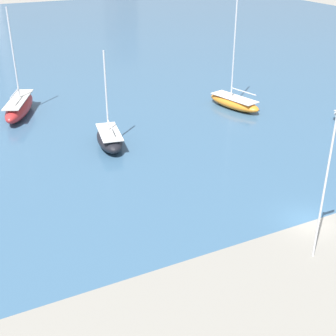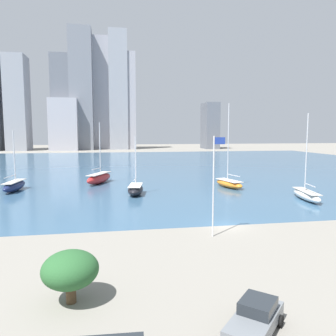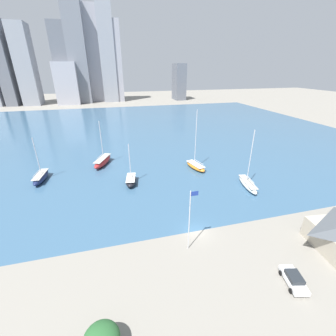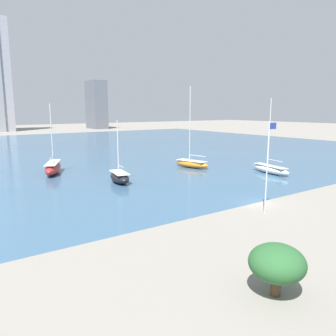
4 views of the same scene
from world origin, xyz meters
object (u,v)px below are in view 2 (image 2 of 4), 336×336
sailboat_white (306,194)px  sailboat_red (99,178)px  sailboat_orange (229,183)px  sailboat_black (136,189)px  parked_pickup_gray (255,318)px  flag_pole (214,182)px  sailboat_navy (14,186)px

sailboat_white → sailboat_red: bearing=155.6°
sailboat_orange → sailboat_black: size_ratio=1.62×
sailboat_white → parked_pickup_gray: size_ratio=2.91×
sailboat_orange → sailboat_white: sailboat_orange is taller
sailboat_red → sailboat_black: bearing=-40.1°
flag_pole → sailboat_orange: bearing=66.8°
sailboat_orange → sailboat_navy: (-40.12, 2.93, 0.10)m
flag_pole → parked_pickup_gray: bearing=-99.6°
sailboat_white → sailboat_black: sailboat_white is taller
sailboat_navy → parked_pickup_gray: bearing=-55.6°
sailboat_red → sailboat_white: (33.25, -22.54, -0.29)m
flag_pole → sailboat_orange: size_ratio=0.64×
sailboat_navy → sailboat_black: sailboat_navy is taller
sailboat_red → sailboat_black: sailboat_red is taller
sailboat_white → sailboat_orange: bearing=131.4°
parked_pickup_gray → sailboat_navy: bearing=160.4°
flag_pole → sailboat_red: size_ratio=0.82×
flag_pole → sailboat_red: (-13.02, 37.79, -4.54)m
sailboat_red → sailboat_navy: sailboat_red is taller
flag_pole → sailboat_red: sailboat_red is taller
sailboat_navy → sailboat_black: bearing=-12.4°
sailboat_white → parked_pickup_gray: 38.89m
sailboat_red → sailboat_black: 15.36m
sailboat_orange → sailboat_navy: sailboat_orange is taller
sailboat_black → sailboat_navy: bearing=171.5°
sailboat_orange → sailboat_black: sailboat_orange is taller
flag_pole → sailboat_red: bearing=109.0°
parked_pickup_gray → sailboat_orange: bearing=113.9°
flag_pole → parked_pickup_gray: 17.07m
sailboat_white → parked_pickup_gray: bearing=-116.5°
sailboat_orange → sailboat_white: size_ratio=1.18×
sailboat_navy → parked_pickup_gray: 53.73m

